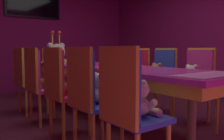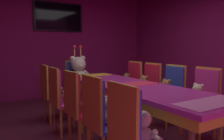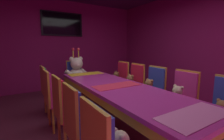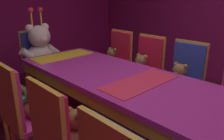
{
  "view_description": "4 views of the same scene",
  "coord_description": "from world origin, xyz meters",
  "px_view_note": "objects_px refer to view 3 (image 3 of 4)",
  "views": [
    {
      "loc": [
        -1.98,
        -2.44,
        0.96
      ],
      "look_at": [
        0.07,
        0.25,
        0.68
      ],
      "focal_mm": 38.9,
      "sensor_mm": 36.0,
      "label": 1
    },
    {
      "loc": [
        -1.92,
        -2.58,
        1.26
      ],
      "look_at": [
        0.08,
        0.66,
        0.89
      ],
      "focal_mm": 36.12,
      "sensor_mm": 36.0,
      "label": 2
    },
    {
      "loc": [
        -1.34,
        -2.03,
        1.35
      ],
      "look_at": [
        0.06,
        0.25,
        0.96
      ],
      "focal_mm": 25.19,
      "sensor_mm": 36.0,
      "label": 3
    },
    {
      "loc": [
        -1.47,
        -1.16,
        1.47
      ],
      "look_at": [
        -0.14,
        0.22,
        0.84
      ],
      "focal_mm": 35.71,
      "sensor_mm": 36.0,
      "label": 4
    }
  ],
  "objects_px": {
    "banquet_table": "(117,91)",
    "teddy_right_4": "(116,78)",
    "chair_right_4": "(121,77)",
    "throne_chair": "(75,75)",
    "chair_right_2": "(154,87)",
    "king_teddy_bear": "(77,71)",
    "chair_left_1": "(78,123)",
    "teddy_right_1": "(177,97)",
    "teddy_left_4": "(55,86)",
    "teddy_right_2": "(148,88)",
    "chair_left_2": "(63,105)",
    "chair_right_3": "(135,82)",
    "teddy_right_3": "(130,83)",
    "wall_tv": "(63,24)",
    "chair_left_3": "(52,94)",
    "teddy_left_3": "(61,94)",
    "chair_right_1": "(183,95)",
    "teddy_left_2": "(74,104)",
    "chair_left_4": "(47,86)",
    "teddy_right_0": "(221,112)",
    "teddy_left_1": "(92,120)"
  },
  "relations": [
    {
      "from": "teddy_right_1",
      "to": "teddy_right_3",
      "type": "relative_size",
      "value": 1.02
    },
    {
      "from": "teddy_right_2",
      "to": "wall_tv",
      "type": "xyz_separation_m",
      "value": [
        -0.71,
        3.08,
        1.46
      ]
    },
    {
      "from": "chair_right_1",
      "to": "chair_right_3",
      "type": "distance_m",
      "value": 1.15
    },
    {
      "from": "chair_right_2",
      "to": "king_teddy_bear",
      "type": "distance_m",
      "value": 2.06
    },
    {
      "from": "chair_right_2",
      "to": "teddy_right_2",
      "type": "distance_m",
      "value": 0.15
    },
    {
      "from": "banquet_table",
      "to": "teddy_right_0",
      "type": "xyz_separation_m",
      "value": [
        0.74,
        -1.18,
        -0.09
      ]
    },
    {
      "from": "chair_left_4",
      "to": "king_teddy_bear",
      "type": "height_order",
      "value": "king_teddy_bear"
    },
    {
      "from": "chair_left_3",
      "to": "chair_right_2",
      "type": "bearing_deg",
      "value": -17.4
    },
    {
      "from": "chair_right_4",
      "to": "throne_chair",
      "type": "bearing_deg",
      "value": -45.27
    },
    {
      "from": "chair_right_3",
      "to": "teddy_right_3",
      "type": "relative_size",
      "value": 3.03
    },
    {
      "from": "chair_left_2",
      "to": "teddy_left_3",
      "type": "xyz_separation_m",
      "value": [
        0.12,
        0.59,
        -0.02
      ]
    },
    {
      "from": "chair_left_1",
      "to": "teddy_left_2",
      "type": "height_order",
      "value": "chair_left_1"
    },
    {
      "from": "teddy_left_2",
      "to": "chair_right_1",
      "type": "distance_m",
      "value": 1.67
    },
    {
      "from": "chair_right_1",
      "to": "king_teddy_bear",
      "type": "relative_size",
      "value": 1.14
    },
    {
      "from": "teddy_right_0",
      "to": "teddy_right_2",
      "type": "relative_size",
      "value": 0.85
    },
    {
      "from": "chair_left_1",
      "to": "chair_left_2",
      "type": "xyz_separation_m",
      "value": [
        -0.0,
        0.56,
        0.0
      ]
    },
    {
      "from": "teddy_left_2",
      "to": "teddy_right_1",
      "type": "xyz_separation_m",
      "value": [
        1.43,
        -0.55,
        0.01
      ]
    },
    {
      "from": "teddy_right_3",
      "to": "throne_chair",
      "type": "xyz_separation_m",
      "value": [
        -0.71,
        1.48,
        0.01
      ]
    },
    {
      "from": "banquet_table",
      "to": "teddy_right_4",
      "type": "xyz_separation_m",
      "value": [
        0.74,
        1.16,
        -0.07
      ]
    },
    {
      "from": "teddy_right_3",
      "to": "chair_left_2",
      "type": "bearing_deg",
      "value": 20.86
    },
    {
      "from": "chair_left_1",
      "to": "teddy_right_1",
      "type": "distance_m",
      "value": 1.57
    },
    {
      "from": "teddy_left_1",
      "to": "teddy_right_4",
      "type": "relative_size",
      "value": 1.01
    },
    {
      "from": "teddy_left_2",
      "to": "teddy_right_3",
      "type": "bearing_deg",
      "value": 22.78
    },
    {
      "from": "teddy_left_4",
      "to": "teddy_right_2",
      "type": "relative_size",
      "value": 0.95
    },
    {
      "from": "teddy_right_3",
      "to": "teddy_right_1",
      "type": "bearing_deg",
      "value": 90.83
    },
    {
      "from": "teddy_left_4",
      "to": "teddy_right_3",
      "type": "height_order",
      "value": "teddy_right_3"
    },
    {
      "from": "teddy_right_1",
      "to": "chair_left_2",
      "type": "bearing_deg",
      "value": -19.25
    },
    {
      "from": "chair_left_3",
      "to": "king_teddy_bear",
      "type": "height_order",
      "value": "king_teddy_bear"
    },
    {
      "from": "chair_right_3",
      "to": "wall_tv",
      "type": "height_order",
      "value": "wall_tv"
    },
    {
      "from": "teddy_right_4",
      "to": "chair_left_2",
      "type": "bearing_deg",
      "value": 36.5
    },
    {
      "from": "teddy_right_2",
      "to": "chair_right_4",
      "type": "height_order",
      "value": "chair_right_4"
    },
    {
      "from": "teddy_right_3",
      "to": "wall_tv",
      "type": "relative_size",
      "value": 0.26
    },
    {
      "from": "teddy_left_3",
      "to": "teddy_right_1",
      "type": "xyz_separation_m",
      "value": [
        1.46,
        -1.14,
        0.01
      ]
    },
    {
      "from": "chair_right_1",
      "to": "teddy_right_1",
      "type": "bearing_deg",
      "value": 0.0
    },
    {
      "from": "teddy_right_2",
      "to": "king_teddy_bear",
      "type": "relative_size",
      "value": 0.38
    },
    {
      "from": "throne_chair",
      "to": "teddy_right_3",
      "type": "bearing_deg",
      "value": 25.55
    },
    {
      "from": "teddy_left_2",
      "to": "chair_left_4",
      "type": "bearing_deg",
      "value": 96.66
    },
    {
      "from": "chair_right_2",
      "to": "teddy_left_4",
      "type": "bearing_deg",
      "value": -36.42
    },
    {
      "from": "banquet_table",
      "to": "teddy_right_3",
      "type": "xyz_separation_m",
      "value": [
        0.71,
        0.57,
        -0.07
      ]
    },
    {
      "from": "chair_right_1",
      "to": "teddy_right_2",
      "type": "bearing_deg",
      "value": -75.36
    },
    {
      "from": "banquet_table",
      "to": "teddy_left_2",
      "type": "relative_size",
      "value": 9.78
    },
    {
      "from": "chair_left_2",
      "to": "king_teddy_bear",
      "type": "bearing_deg",
      "value": 65.9
    },
    {
      "from": "chair_left_3",
      "to": "teddy_right_3",
      "type": "height_order",
      "value": "chair_left_3"
    },
    {
      "from": "wall_tv",
      "to": "teddy_left_2",
      "type": "bearing_deg",
      "value": -102.77
    },
    {
      "from": "teddy_left_1",
      "to": "teddy_right_1",
      "type": "distance_m",
      "value": 1.43
    },
    {
      "from": "teddy_right_1",
      "to": "king_teddy_bear",
      "type": "relative_size",
      "value": 0.38
    },
    {
      "from": "teddy_right_1",
      "to": "chair_right_3",
      "type": "height_order",
      "value": "chair_right_3"
    },
    {
      "from": "banquet_table",
      "to": "teddy_right_4",
      "type": "relative_size",
      "value": 9.84
    },
    {
      "from": "chair_left_1",
      "to": "teddy_left_4",
      "type": "xyz_separation_m",
      "value": [
        0.14,
        1.76,
        -0.01
      ]
    },
    {
      "from": "chair_left_2",
      "to": "teddy_right_2",
      "type": "distance_m",
      "value": 1.57
    }
  ]
}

